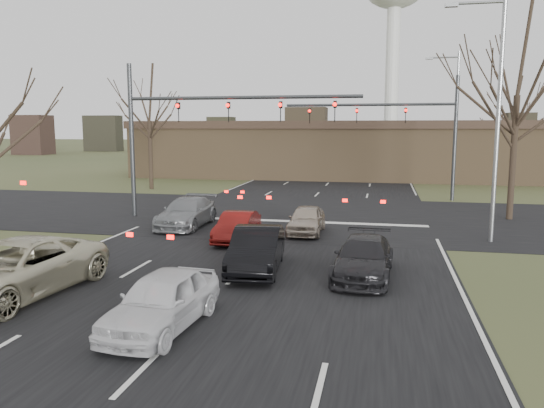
{
  "coord_description": "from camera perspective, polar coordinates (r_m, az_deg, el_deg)",
  "views": [
    {
      "loc": [
        4.52,
        -12.99,
        4.74
      ],
      "look_at": [
        0.65,
        5.44,
        2.0
      ],
      "focal_mm": 35.0,
      "sensor_mm": 36.0,
      "label": 1
    }
  ],
  "objects": [
    {
      "name": "car_white_sedan",
      "position": [
        12.97,
        -11.75,
        -10.12
      ],
      "size": [
        1.93,
        4.14,
        1.37
      ],
      "primitive_type": "imported",
      "rotation": [
        0.0,
        0.0,
        -0.08
      ],
      "color": "silver",
      "rests_on": "ground"
    },
    {
      "name": "car_red_ahead",
      "position": [
        22.25,
        -3.77,
        -2.46
      ],
      "size": [
        1.33,
        3.69,
        1.21
      ],
      "primitive_type": "imported",
      "rotation": [
        0.0,
        0.0,
        0.01
      ],
      "color": "#63100E",
      "rests_on": "ground"
    },
    {
      "name": "car_silver_ahead",
      "position": [
        23.86,
        3.72,
        -1.68
      ],
      "size": [
        1.5,
        3.68,
        1.25
      ],
      "primitive_type": "imported",
      "rotation": [
        0.0,
        0.0,
        0.01
      ],
      "color": "#AA9B89",
      "rests_on": "ground"
    },
    {
      "name": "car_grey_ahead",
      "position": [
        25.72,
        -9.16,
        -0.9
      ],
      "size": [
        1.95,
        4.75,
        1.37
      ],
      "primitive_type": "imported",
      "rotation": [
        0.0,
        0.0,
        0.01
      ],
      "color": "gray",
      "rests_on": "ground"
    },
    {
      "name": "mast_arm_near",
      "position": [
        27.76,
        -8.81,
        8.86
      ],
      "size": [
        12.12,
        0.24,
        8.0
      ],
      "color": "#383A3D",
      "rests_on": "ground"
    },
    {
      "name": "building",
      "position": [
        51.1,
        9.07,
        5.84
      ],
      "size": [
        42.4,
        10.4,
        5.3
      ],
      "color": "brown",
      "rests_on": "ground"
    },
    {
      "name": "streetlight_right_near",
      "position": [
        23.41,
        22.78,
        9.71
      ],
      "size": [
        2.34,
        0.25,
        10.0
      ],
      "color": "gray",
      "rests_on": "ground"
    },
    {
      "name": "tree_right_near",
      "position": [
        30.0,
        25.18,
        15.48
      ],
      "size": [
        6.9,
        6.9,
        11.5
      ],
      "color": "black",
      "rests_on": "ground"
    },
    {
      "name": "car_silver_suv",
      "position": [
        16.61,
        -25.91,
        -6.31
      ],
      "size": [
        3.19,
        5.95,
        1.59
      ],
      "primitive_type": "imported",
      "rotation": [
        0.0,
        0.0,
        -0.1
      ],
      "color": "#BDB799",
      "rests_on": "ground"
    },
    {
      "name": "road_main",
      "position": [
        73.29,
        8.32,
        4.48
      ],
      "size": [
        14.0,
        300.0,
        0.02
      ],
      "primitive_type": "cube",
      "color": "black",
      "rests_on": "ground"
    },
    {
      "name": "streetlight_right_far",
      "position": [
        40.29,
        18.94,
        9.03
      ],
      "size": [
        2.34,
        0.25,
        10.0
      ],
      "color": "gray",
      "rests_on": "ground"
    },
    {
      "name": "road_cross",
      "position": [
        28.75,
        2.65,
        -1.2
      ],
      "size": [
        200.0,
        14.0,
        0.02
      ],
      "primitive_type": "cube",
      "color": "black",
      "rests_on": "ground"
    },
    {
      "name": "ground",
      "position": [
        14.55,
        -7.04,
        -10.8
      ],
      "size": [
        360.0,
        360.0,
        0.0
      ],
      "primitive_type": "plane",
      "color": "#3B4625",
      "rests_on": "ground"
    },
    {
      "name": "tree_left_far",
      "position": [
        41.92,
        -13.15,
        11.62
      ],
      "size": [
        5.7,
        5.7,
        9.5
      ],
      "color": "black",
      "rests_on": "ground"
    },
    {
      "name": "mast_arm_far",
      "position": [
        36.03,
        14.66,
        8.45
      ],
      "size": [
        11.12,
        0.24,
        8.0
      ],
      "color": "#383A3D",
      "rests_on": "ground"
    },
    {
      "name": "tree_right_far",
      "position": [
        49.18,
        24.55,
        10.12
      ],
      "size": [
        5.4,
        5.4,
        9.0
      ],
      "color": "black",
      "rests_on": "ground"
    },
    {
      "name": "car_black_hatch",
      "position": [
        17.61,
        -1.66,
        -4.92
      ],
      "size": [
        1.98,
        4.51,
        1.44
      ],
      "primitive_type": "imported",
      "rotation": [
        0.0,
        0.0,
        0.11
      ],
      "color": "black",
      "rests_on": "ground"
    },
    {
      "name": "car_charcoal_sedan",
      "position": [
        17.16,
        9.82,
        -5.72
      ],
      "size": [
        1.99,
        4.4,
        1.25
      ],
      "primitive_type": "imported",
      "rotation": [
        0.0,
        0.0,
        -0.06
      ],
      "color": "black",
      "rests_on": "ground"
    }
  ]
}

